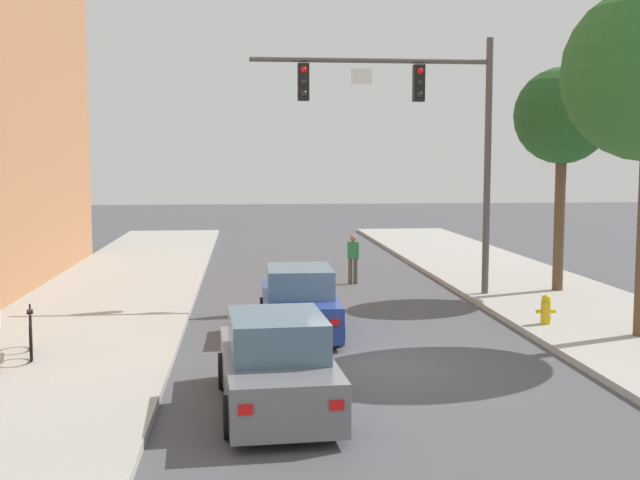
# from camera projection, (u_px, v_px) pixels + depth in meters

# --- Properties ---
(ground_plane) EXTENTS (120.00, 120.00, 0.00)m
(ground_plane) POSITION_uv_depth(u_px,v_px,m) (374.00, 366.00, 15.66)
(ground_plane) COLOR #4C4C51
(sidewalk_left) EXTENTS (5.00, 60.00, 0.15)m
(sidewalk_left) POSITION_uv_depth(u_px,v_px,m) (39.00, 371.00, 15.03)
(sidewalk_left) COLOR #A8A59E
(sidewalk_left) RESTS_ON ground
(traffic_signal_mast) EXTENTS (7.07, 0.38, 7.50)m
(traffic_signal_mast) POSITION_uv_depth(u_px,v_px,m) (421.00, 117.00, 22.70)
(traffic_signal_mast) COLOR #514C47
(traffic_signal_mast) RESTS_ON sidewalk_right
(car_lead_blue) EXTENTS (1.87, 4.26, 1.60)m
(car_lead_blue) POSITION_uv_depth(u_px,v_px,m) (299.00, 303.00, 18.59)
(car_lead_blue) COLOR navy
(car_lead_blue) RESTS_ON ground
(car_following_grey) EXTENTS (2.02, 4.33, 1.60)m
(car_following_grey) POSITION_uv_depth(u_px,v_px,m) (276.00, 366.00, 12.89)
(car_following_grey) COLOR slate
(car_following_grey) RESTS_ON ground
(pedestrian_crossing_road) EXTENTS (0.36, 0.22, 1.64)m
(pedestrian_crossing_road) POSITION_uv_depth(u_px,v_px,m) (353.00, 257.00, 26.10)
(pedestrian_crossing_road) COLOR brown
(pedestrian_crossing_road) RESTS_ON ground
(bicycle_leaning) EXTENTS (0.51, 1.73, 0.98)m
(bicycle_leaning) POSITION_uv_depth(u_px,v_px,m) (31.00, 336.00, 15.90)
(bicycle_leaning) COLOR black
(bicycle_leaning) RESTS_ON sidewalk_left
(fire_hydrant) EXTENTS (0.48, 0.24, 0.72)m
(fire_hydrant) POSITION_uv_depth(u_px,v_px,m) (546.00, 309.00, 18.98)
(fire_hydrant) COLOR gold
(fire_hydrant) RESTS_ON sidewalk_right
(street_tree_second) EXTENTS (2.89, 2.89, 6.75)m
(street_tree_second) POSITION_uv_depth(u_px,v_px,m) (562.00, 117.00, 23.50)
(street_tree_second) COLOR brown
(street_tree_second) RESTS_ON sidewalk_right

